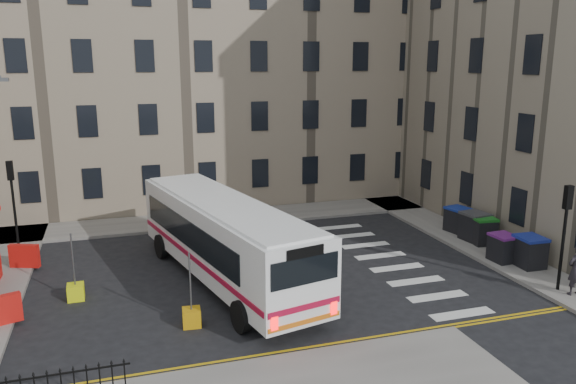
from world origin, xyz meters
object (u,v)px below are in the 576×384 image
wheelie_bin_a (530,251)px  wheelie_bin_c (482,230)px  bollard_chevron (192,317)px  bollard_yellow (76,292)px  wheelie_bin_e (458,219)px  pedestrian (576,270)px  wheelie_bin_d (475,226)px  wheelie_bin_b (503,248)px  bus (225,237)px

wheelie_bin_a → wheelie_bin_c: 3.27m
wheelie_bin_c → bollard_chevron: bearing=-156.0°
bollard_chevron → bollard_yellow: bearing=138.0°
bollard_yellow → bollard_chevron: same height
wheelie_bin_e → bollard_yellow: bearing=177.1°
wheelie_bin_c → pedestrian: pedestrian is taller
wheelie_bin_a → bollard_chevron: bearing=-174.3°
pedestrian → wheelie_bin_d: bearing=-91.9°
wheelie_bin_d → bollard_chevron: 15.27m
wheelie_bin_a → wheelie_bin_b: bearing=127.4°
bus → wheelie_bin_d: bus is taller
wheelie_bin_c → bollard_yellow: 18.39m
wheelie_bin_e → bollard_yellow: (-18.38, -2.78, -0.49)m
wheelie_bin_b → wheelie_bin_c: wheelie_bin_c is taller
wheelie_bin_b → wheelie_bin_e: bearing=78.7°
wheelie_bin_b → bollard_chevron: 13.99m
wheelie_bin_d → bollard_yellow: (-18.34, -1.29, -0.55)m
wheelie_bin_e → bollard_chevron: (-14.55, -6.24, -0.49)m
pedestrian → bus: bearing=-22.8°
wheelie_bin_e → bollard_chevron: size_ratio=2.21×
wheelie_bin_b → wheelie_bin_a: bearing=-57.1°
wheelie_bin_b → wheelie_bin_d: bearing=75.2°
bus → wheelie_bin_a: bearing=-24.5°
bus → pedestrian: bearing=-37.5°
bus → bollard_chevron: 4.30m
wheelie_bin_e → bus: bearing=-179.4°
wheelie_bin_c → wheelie_bin_d: size_ratio=0.95×
wheelie_bin_d → bollard_chevron: wheelie_bin_d is taller
bus → wheelie_bin_e: bearing=-0.8°
wheelie_bin_a → wheelie_bin_c: (0.03, 3.27, -0.01)m
bollard_yellow → bollard_chevron: bearing=-42.0°
wheelie_bin_a → bollard_chevron: (-14.51, -0.92, -0.52)m
bus → pedestrian: 13.41m
bus → wheelie_bin_c: size_ratio=9.33×
wheelie_bin_b → pedestrian: pedestrian is taller
wheelie_bin_e → bollard_yellow: wheelie_bin_e is taller
bus → wheelie_bin_a: size_ratio=9.29×
wheelie_bin_a → bollard_chevron: wheelie_bin_a is taller
wheelie_bin_a → wheelie_bin_e: (0.04, 5.32, -0.03)m
wheelie_bin_d → pedestrian: pedestrian is taller
pedestrian → wheelie_bin_b: bearing=-85.4°
bus → wheelie_bin_a: 12.94m
wheelie_bin_d → bollard_yellow: size_ratio=2.31×
wheelie_bin_e → wheelie_bin_b: bearing=-110.3°
wheelie_bin_a → wheelie_bin_d: (-0.01, 3.83, 0.03)m
wheelie_bin_b → wheelie_bin_e: size_ratio=0.92×
bus → wheelie_bin_d: 12.73m
wheelie_bin_c → pedestrian: size_ratio=0.68×
bollard_yellow → wheelie_bin_a: bearing=-7.9°
wheelie_bin_b → bollard_yellow: size_ratio=2.02×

